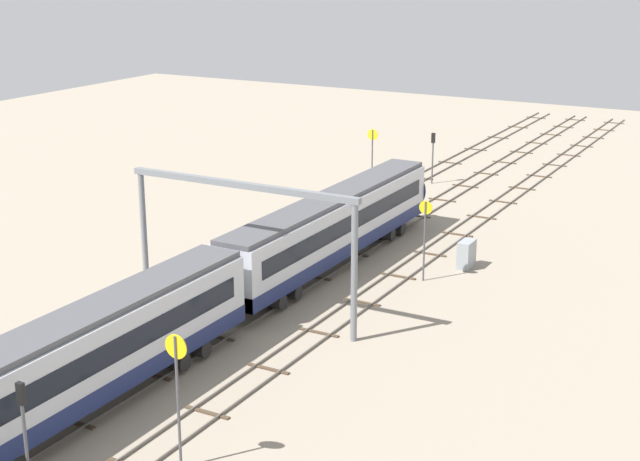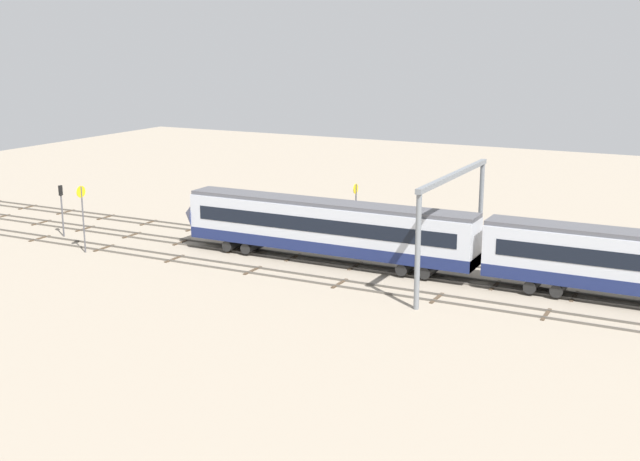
{
  "view_description": "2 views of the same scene",
  "coord_description": "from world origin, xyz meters",
  "px_view_note": "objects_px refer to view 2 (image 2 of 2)",
  "views": [
    {
      "loc": [
        -52.41,
        -27.84,
        20.38
      ],
      "look_at": [
        1.06,
        1.71,
        1.93
      ],
      "focal_mm": 52.45,
      "sensor_mm": 36.0,
      "label": 1
    },
    {
      "loc": [
        -28.12,
        55.26,
        17.37
      ],
      "look_at": [
        1.12,
        -1.57,
        2.12
      ],
      "focal_mm": 45.64,
      "sensor_mm": 36.0,
      "label": 2
    }
  ],
  "objects_px": {
    "overhead_gantry": "(454,202)",
    "signal_light_trackside_approach": "(61,203)",
    "speed_sign_near_foreground": "(356,206)",
    "relay_cabinet": "(325,226)",
    "speed_sign_mid_trackside": "(82,209)"
  },
  "relations": [
    {
      "from": "speed_sign_near_foreground",
      "to": "relay_cabinet",
      "type": "bearing_deg",
      "value": -22.01
    },
    {
      "from": "overhead_gantry",
      "to": "signal_light_trackside_approach",
      "type": "distance_m",
      "value": 35.3
    },
    {
      "from": "speed_sign_mid_trackside",
      "to": "speed_sign_near_foreground",
      "type": "bearing_deg",
      "value": -145.73
    },
    {
      "from": "overhead_gantry",
      "to": "speed_sign_mid_trackside",
      "type": "relative_size",
      "value": 2.64
    },
    {
      "from": "overhead_gantry",
      "to": "relay_cabinet",
      "type": "relative_size",
      "value": 7.98
    },
    {
      "from": "speed_sign_mid_trackside",
      "to": "relay_cabinet",
      "type": "relative_size",
      "value": 3.02
    },
    {
      "from": "signal_light_trackside_approach",
      "to": "relay_cabinet",
      "type": "distance_m",
      "value": 23.44
    },
    {
      "from": "signal_light_trackside_approach",
      "to": "relay_cabinet",
      "type": "bearing_deg",
      "value": -152.07
    },
    {
      "from": "speed_sign_mid_trackside",
      "to": "relay_cabinet",
      "type": "xyz_separation_m",
      "value": [
        -15.0,
        -14.26,
        -2.73
      ]
    },
    {
      "from": "speed_sign_mid_trackside",
      "to": "signal_light_trackside_approach",
      "type": "height_order",
      "value": "speed_sign_mid_trackside"
    },
    {
      "from": "speed_sign_near_foreground",
      "to": "relay_cabinet",
      "type": "xyz_separation_m",
      "value": [
        3.72,
        -1.51,
        -2.46
      ]
    },
    {
      "from": "overhead_gantry",
      "to": "speed_sign_mid_trackside",
      "type": "xyz_separation_m",
      "value": [
        29.45,
        6.11,
        -2.23
      ]
    },
    {
      "from": "speed_sign_near_foreground",
      "to": "speed_sign_mid_trackside",
      "type": "bearing_deg",
      "value": 34.27
    },
    {
      "from": "speed_sign_near_foreground",
      "to": "relay_cabinet",
      "type": "height_order",
      "value": "speed_sign_near_foreground"
    },
    {
      "from": "overhead_gantry",
      "to": "signal_light_trackside_approach",
      "type": "bearing_deg",
      "value": 4.53
    }
  ]
}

